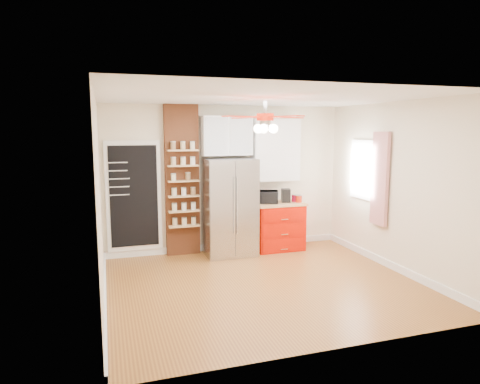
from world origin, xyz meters
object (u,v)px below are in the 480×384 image
object	(u,v)px
ceiling_fan	(265,118)
coffee_maker	(286,195)
toaster_oven	(266,197)
pantry_jar_oats	(173,177)
canister_left	(299,199)
fridge	(229,207)
red_cabinet	(278,226)

from	to	relation	value
ceiling_fan	coffee_maker	bearing A→B (deg)	57.40
toaster_oven	coffee_maker	distance (m)	0.39
toaster_oven	pantry_jar_oats	size ratio (longest dim) A/B	3.66
toaster_oven	canister_left	bearing A→B (deg)	8.56
coffee_maker	pantry_jar_oats	size ratio (longest dim) A/B	2.19
pantry_jar_oats	toaster_oven	bearing A→B (deg)	-3.03
fridge	red_cabinet	world-z (taller)	fridge
coffee_maker	pantry_jar_oats	xyz separation A→B (m)	(-2.10, 0.09, 0.40)
fridge	red_cabinet	distance (m)	1.06
coffee_maker	canister_left	world-z (taller)	coffee_maker
canister_left	pantry_jar_oats	xyz separation A→B (m)	(-2.32, 0.21, 0.47)
ceiling_fan	toaster_oven	bearing A→B (deg)	67.91
coffee_maker	canister_left	bearing A→B (deg)	-12.85
fridge	canister_left	world-z (taller)	fridge
red_cabinet	toaster_oven	bearing A→B (deg)	-179.17
toaster_oven	pantry_jar_oats	bearing A→B (deg)	-163.76
toaster_oven	canister_left	xyz separation A→B (m)	(0.61, -0.12, -0.05)
coffee_maker	pantry_jar_oats	distance (m)	2.14
toaster_oven	coffee_maker	xyz separation A→B (m)	(0.39, 0.00, 0.01)
canister_left	pantry_jar_oats	bearing A→B (deg)	174.93
coffee_maker	red_cabinet	bearing A→B (deg)	-163.28
fridge	ceiling_fan	world-z (taller)	ceiling_fan
red_cabinet	ceiling_fan	xyz separation A→B (m)	(-0.92, -1.68, 1.97)
coffee_maker	pantry_jar_oats	world-z (taller)	pantry_jar_oats
fridge	canister_left	distance (m)	1.34
ceiling_fan	fridge	bearing A→B (deg)	91.76
fridge	pantry_jar_oats	bearing A→B (deg)	172.02
coffee_maker	canister_left	xyz separation A→B (m)	(0.21, -0.12, -0.06)
red_cabinet	pantry_jar_oats	xyz separation A→B (m)	(-1.95, 0.09, 0.98)
fridge	toaster_oven	xyz separation A→B (m)	(0.73, 0.05, 0.14)
red_cabinet	coffee_maker	size ratio (longest dim) A/B	3.72
fridge	canister_left	size ratio (longest dim) A/B	13.47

